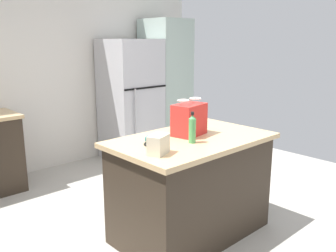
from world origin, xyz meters
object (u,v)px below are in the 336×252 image
object	(u,v)px
bottle	(192,129)
refrigerator	(131,100)
shopping_bag	(189,119)
tall_cabinet	(166,86)
kitchen_island	(191,186)
small_box	(158,145)
ear_defenders	(153,142)

from	to	relation	value
bottle	refrigerator	bearing A→B (deg)	64.23
refrigerator	shopping_bag	bearing A→B (deg)	-114.13
refrigerator	tall_cabinet	xyz separation A→B (m)	(0.69, 0.00, 0.15)
kitchen_island	small_box	bearing A→B (deg)	-163.70
bottle	ear_defenders	size ratio (longest dim) A/B	1.29
tall_cabinet	small_box	distance (m)	3.16
refrigerator	ear_defenders	world-z (taller)	refrigerator
refrigerator	bottle	bearing A→B (deg)	-115.77
bottle	ear_defenders	xyz separation A→B (m)	(-0.27, 0.17, -0.09)
tall_cabinet	refrigerator	bearing A→B (deg)	-179.98
small_box	bottle	xyz separation A→B (m)	(0.40, 0.04, 0.04)
tall_cabinet	bottle	world-z (taller)	tall_cabinet
small_box	shopping_bag	bearing A→B (deg)	22.48
bottle	ear_defenders	world-z (taller)	bottle
shopping_bag	bottle	size ratio (longest dim) A/B	1.29
refrigerator	kitchen_island	bearing A→B (deg)	-114.41
tall_cabinet	bottle	size ratio (longest dim) A/B	7.90
refrigerator	small_box	xyz separation A→B (m)	(-1.49, -2.29, 0.11)
small_box	bottle	distance (m)	0.40
small_box	tall_cabinet	bearing A→B (deg)	46.58
shopping_bag	ear_defenders	bearing A→B (deg)	-176.83
shopping_bag	bottle	xyz separation A→B (m)	(-0.17, -0.19, -0.02)
small_box	refrigerator	bearing A→B (deg)	57.07
tall_cabinet	ear_defenders	distance (m)	2.92
tall_cabinet	kitchen_island	bearing A→B (deg)	-127.72
refrigerator	shopping_bag	xyz separation A→B (m)	(-0.92, -2.06, 0.17)
refrigerator	small_box	bearing A→B (deg)	-122.93
kitchen_island	ear_defenders	xyz separation A→B (m)	(-0.39, 0.06, 0.47)
shopping_bag	kitchen_island	bearing A→B (deg)	-121.11
tall_cabinet	ear_defenders	xyz separation A→B (m)	(-2.04, -2.09, -0.09)
tall_cabinet	bottle	distance (m)	2.87
small_box	bottle	world-z (taller)	bottle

